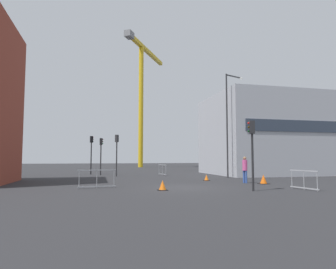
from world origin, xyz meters
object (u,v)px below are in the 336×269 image
object	(u,v)px
traffic_light_median	(101,150)
pedestrian_walking	(245,168)
traffic_cone_orange	(206,178)
construction_crane	(142,85)
traffic_light_far	(91,149)
traffic_light_island	(117,148)
traffic_cone_striped	(263,180)
traffic_light_near	(252,143)
streetlamp_tall	(229,117)
traffic_cone_on_verge	(163,186)

from	to	relation	value
traffic_light_median	pedestrian_walking	distance (m)	15.84
pedestrian_walking	traffic_cone_orange	bearing A→B (deg)	123.49
construction_crane	pedestrian_walking	world-z (taller)	construction_crane
traffic_light_far	traffic_cone_orange	size ratio (longest dim) A/B	8.85
traffic_light_median	traffic_light_island	bearing A→B (deg)	-61.54
construction_crane	traffic_light_island	world-z (taller)	construction_crane
traffic_cone_striped	traffic_light_far	bearing A→B (deg)	128.11
traffic_light_island	traffic_cone_orange	xyz separation A→B (m)	(6.45, -7.01, -2.46)
construction_crane	traffic_cone_striped	world-z (taller)	construction_crane
construction_crane	traffic_cone_striped	xyz separation A→B (m)	(2.79, -38.05, -15.62)
traffic_light_near	traffic_light_median	distance (m)	18.74
traffic_light_near	pedestrian_walking	xyz separation A→B (m)	(2.00, 4.65, -1.46)
construction_crane	traffic_cone_orange	size ratio (longest dim) A/B	51.81
streetlamp_tall	traffic_light_median	world-z (taller)	streetlamp_tall
streetlamp_tall	pedestrian_walking	distance (m)	7.43
pedestrian_walking	traffic_cone_on_verge	world-z (taller)	pedestrian_walking
streetlamp_tall	traffic_light_far	bearing A→B (deg)	146.23
traffic_cone_orange	traffic_cone_on_verge	distance (m)	7.60
construction_crane	pedestrian_walking	size ratio (longest dim) A/B	13.00
traffic_light_median	traffic_cone_striped	world-z (taller)	traffic_light_median
traffic_light_near	traffic_light_far	distance (m)	20.56
pedestrian_walking	traffic_light_island	bearing A→B (deg)	130.28
construction_crane	traffic_light_far	size ratio (longest dim) A/B	5.85
construction_crane	pedestrian_walking	distance (m)	40.08
pedestrian_walking	traffic_cone_striped	bearing A→B (deg)	-43.02
construction_crane	traffic_cone_striped	size ratio (longest dim) A/B	38.16
pedestrian_walking	traffic_cone_striped	distance (m)	1.48
traffic_light_far	traffic_cone_striped	bearing A→B (deg)	-51.89
construction_crane	traffic_light_near	world-z (taller)	construction_crane
traffic_light_near	traffic_cone_on_verge	world-z (taller)	traffic_light_near
traffic_light_island	traffic_cone_striped	world-z (taller)	traffic_light_island
traffic_cone_striped	construction_crane	bearing A→B (deg)	94.19
traffic_cone_on_verge	traffic_light_near	bearing A→B (deg)	-17.98
traffic_light_median	pedestrian_walking	world-z (taller)	traffic_light_median
traffic_light_median	traffic_cone_on_verge	distance (m)	16.05
traffic_cone_on_verge	traffic_light_far	bearing A→B (deg)	103.49
traffic_light_island	traffic_cone_striped	distance (m)	14.24
construction_crane	traffic_cone_striped	distance (m)	41.22
streetlamp_tall	traffic_light_median	distance (m)	13.39
construction_crane	traffic_cone_orange	bearing A→B (deg)	-89.91
traffic_light_near	pedestrian_walking	bearing A→B (deg)	66.75
traffic_light_median	traffic_cone_on_verge	xyz separation A→B (m)	(3.11, -15.58, -2.31)
construction_crane	streetlamp_tall	world-z (taller)	construction_crane
construction_crane	pedestrian_walking	bearing A→B (deg)	-87.12
traffic_light_far	pedestrian_walking	size ratio (longest dim) A/B	2.22
pedestrian_walking	traffic_cone_on_verge	bearing A→B (deg)	-154.47
traffic_light_island	traffic_cone_on_verge	size ratio (longest dim) A/B	7.39
construction_crane	traffic_light_near	bearing A→B (deg)	-90.17
streetlamp_tall	traffic_cone_orange	distance (m)	6.95
traffic_light_island	traffic_cone_orange	bearing A→B (deg)	-47.37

